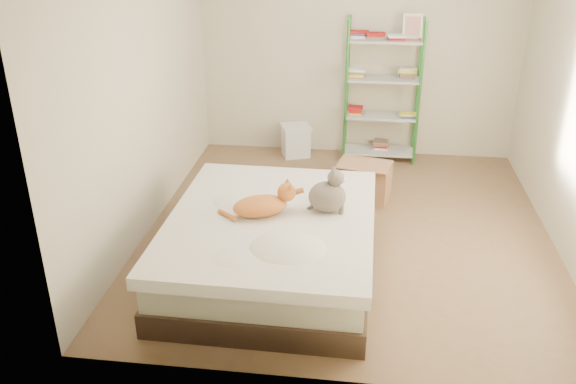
% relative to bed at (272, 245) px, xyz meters
% --- Properties ---
extents(room, '(3.81, 4.21, 2.61)m').
position_rel_bed_xyz_m(room, '(0.61, 0.85, 1.03)').
color(room, '#845F4B').
rests_on(room, ground).
extents(bed, '(1.69, 2.11, 0.53)m').
position_rel_bed_xyz_m(bed, '(0.00, 0.00, 0.00)').
color(bed, '#402B23').
rests_on(bed, ground).
extents(orange_cat, '(0.60, 0.48, 0.22)m').
position_rel_bed_xyz_m(orange_cat, '(-0.09, 0.01, 0.37)').
color(orange_cat, orange).
rests_on(orange_cat, bed).
extents(grey_cat, '(0.34, 0.29, 0.38)m').
position_rel_bed_xyz_m(grey_cat, '(0.44, 0.16, 0.45)').
color(grey_cat, gray).
rests_on(grey_cat, bed).
extents(shelf_unit, '(0.88, 0.36, 1.74)m').
position_rel_bed_xyz_m(shelf_unit, '(0.92, 2.73, 0.65)').
color(shelf_unit, '#328835').
rests_on(shelf_unit, ground).
extents(cardboard_box, '(0.62, 0.62, 0.44)m').
position_rel_bed_xyz_m(cardboard_box, '(0.74, 1.57, -0.07)').
color(cardboard_box, '#A46A44').
rests_on(cardboard_box, ground).
extents(white_bin, '(0.43, 0.40, 0.40)m').
position_rel_bed_xyz_m(white_bin, '(-0.11, 2.70, -0.06)').
color(white_bin, white).
rests_on(white_bin, ground).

